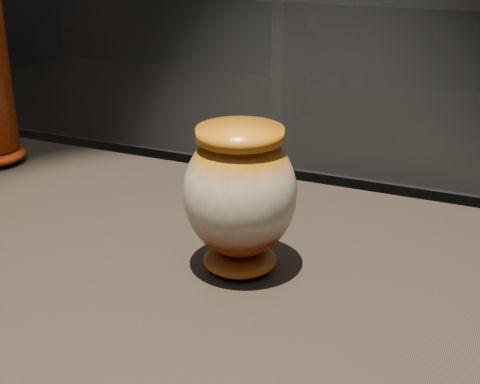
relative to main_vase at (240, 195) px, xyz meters
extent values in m
cube|color=black|center=(-0.16, -0.07, -0.13)|extent=(2.00, 0.80, 0.05)
ellipsoid|color=#692309|center=(0.00, 0.00, -0.09)|extent=(0.10, 0.10, 0.03)
ellipsoid|color=beige|center=(0.00, 0.00, 0.00)|extent=(0.16, 0.16, 0.17)
cylinder|color=#BF7011|center=(0.00, 0.00, 0.08)|extent=(0.12, 0.12, 0.02)
cube|color=black|center=(-1.20, 3.59, -0.58)|extent=(0.08, 0.50, 0.85)
camera|label=1|loc=(0.31, -0.71, 0.32)|focal=50.00mm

